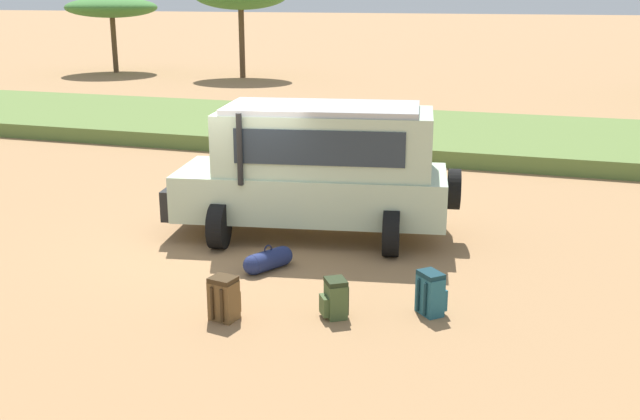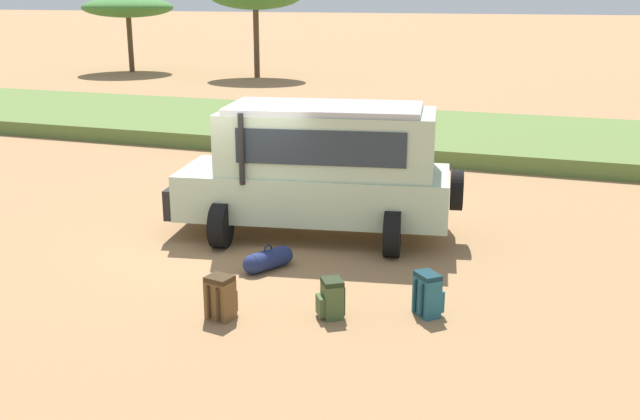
{
  "view_description": "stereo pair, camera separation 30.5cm",
  "coord_description": "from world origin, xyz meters",
  "px_view_note": "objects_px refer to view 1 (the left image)",
  "views": [
    {
      "loc": [
        5.36,
        -11.86,
        4.36
      ],
      "look_at": [
        1.78,
        -0.86,
        1.0
      ],
      "focal_mm": 42.0,
      "sensor_mm": 36.0,
      "label": 1
    },
    {
      "loc": [
        5.64,
        -11.76,
        4.36
      ],
      "look_at": [
        1.78,
        -0.86,
        1.0
      ],
      "focal_mm": 42.0,
      "sensor_mm": 36.0,
      "label": 2
    }
  ],
  "objects_px": {
    "backpack_near_rear_wheel": "(224,299)",
    "duffel_bag_low_black_case": "(268,260)",
    "safari_vehicle": "(318,167)",
    "backpack_cluster_center": "(431,294)",
    "acacia_tree_far_left": "(112,8)",
    "backpack_beside_front_wheel": "(335,299)"
  },
  "relations": [
    {
      "from": "acacia_tree_far_left",
      "to": "safari_vehicle",
      "type": "bearing_deg",
      "value": -50.79
    },
    {
      "from": "safari_vehicle",
      "to": "acacia_tree_far_left",
      "type": "height_order",
      "value": "acacia_tree_far_left"
    },
    {
      "from": "backpack_near_rear_wheel",
      "to": "acacia_tree_far_left",
      "type": "distance_m",
      "value": 35.51
    },
    {
      "from": "backpack_near_rear_wheel",
      "to": "duffel_bag_low_black_case",
      "type": "height_order",
      "value": "backpack_near_rear_wheel"
    },
    {
      "from": "backpack_near_rear_wheel",
      "to": "acacia_tree_far_left",
      "type": "relative_size",
      "value": 0.12
    },
    {
      "from": "safari_vehicle",
      "to": "backpack_beside_front_wheel",
      "type": "bearing_deg",
      "value": -68.1
    },
    {
      "from": "duffel_bag_low_black_case",
      "to": "backpack_near_rear_wheel",
      "type": "bearing_deg",
      "value": -85.85
    },
    {
      "from": "backpack_beside_front_wheel",
      "to": "acacia_tree_far_left",
      "type": "distance_m",
      "value": 35.92
    },
    {
      "from": "safari_vehicle",
      "to": "duffel_bag_low_black_case",
      "type": "distance_m",
      "value": 2.31
    },
    {
      "from": "backpack_near_rear_wheel",
      "to": "duffel_bag_low_black_case",
      "type": "bearing_deg",
      "value": 94.15
    },
    {
      "from": "safari_vehicle",
      "to": "acacia_tree_far_left",
      "type": "relative_size",
      "value": 1.05
    },
    {
      "from": "backpack_beside_front_wheel",
      "to": "backpack_cluster_center",
      "type": "bearing_deg",
      "value": 22.28
    },
    {
      "from": "acacia_tree_far_left",
      "to": "backpack_beside_front_wheel",
      "type": "bearing_deg",
      "value": -52.56
    },
    {
      "from": "backpack_near_rear_wheel",
      "to": "duffel_bag_low_black_case",
      "type": "distance_m",
      "value": 2.0
    },
    {
      "from": "duffel_bag_low_black_case",
      "to": "acacia_tree_far_left",
      "type": "height_order",
      "value": "acacia_tree_far_left"
    },
    {
      "from": "backpack_cluster_center",
      "to": "backpack_near_rear_wheel",
      "type": "xyz_separation_m",
      "value": [
        -2.68,
        -1.06,
        -0.0
      ]
    },
    {
      "from": "backpack_beside_front_wheel",
      "to": "duffel_bag_low_black_case",
      "type": "relative_size",
      "value": 0.63
    },
    {
      "from": "safari_vehicle",
      "to": "acacia_tree_far_left",
      "type": "distance_m",
      "value": 32.28
    },
    {
      "from": "backpack_cluster_center",
      "to": "acacia_tree_far_left",
      "type": "height_order",
      "value": "acacia_tree_far_left"
    },
    {
      "from": "backpack_cluster_center",
      "to": "backpack_near_rear_wheel",
      "type": "distance_m",
      "value": 2.89
    },
    {
      "from": "duffel_bag_low_black_case",
      "to": "safari_vehicle",
      "type": "bearing_deg",
      "value": 84.58
    },
    {
      "from": "safari_vehicle",
      "to": "backpack_cluster_center",
      "type": "bearing_deg",
      "value": -48.02
    }
  ]
}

